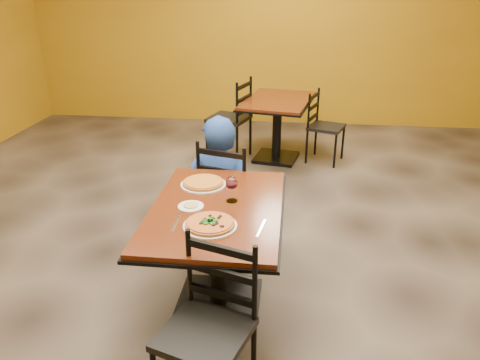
# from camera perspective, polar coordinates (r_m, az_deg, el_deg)

# --- Properties ---
(floor) EXTENTS (7.00, 8.00, 0.01)m
(floor) POSITION_cam_1_polar(r_m,az_deg,el_deg) (3.68, -1.38, -10.28)
(floor) COLOR black
(floor) RESTS_ON ground
(wall_back) EXTENTS (7.00, 0.01, 3.00)m
(wall_back) POSITION_cam_1_polar(r_m,az_deg,el_deg) (7.06, 3.20, 18.99)
(wall_back) COLOR #B08113
(wall_back) RESTS_ON ground
(table_main) EXTENTS (0.83, 1.23, 0.75)m
(table_main) POSITION_cam_1_polar(r_m,az_deg,el_deg) (2.96, -2.82, -6.63)
(table_main) COLOR #59220E
(table_main) RESTS_ON floor
(table_second) EXTENTS (0.95, 1.23, 0.75)m
(table_second) POSITION_cam_1_polar(r_m,az_deg,el_deg) (5.60, 4.62, 7.91)
(table_second) COLOR #59220E
(table_second) RESTS_ON floor
(chair_main_near) EXTENTS (0.51, 0.51, 0.90)m
(chair_main_near) POSITION_cam_1_polar(r_m,az_deg,el_deg) (2.39, -4.35, -18.48)
(chair_main_near) COLOR black
(chair_main_near) RESTS_ON floor
(chair_main_far) EXTENTS (0.52, 0.52, 0.93)m
(chair_main_far) POSITION_cam_1_polar(r_m,az_deg,el_deg) (3.74, -1.10, -1.48)
(chair_main_far) COLOR black
(chair_main_far) RESTS_ON floor
(chair_second_left) EXTENTS (0.56, 0.56, 0.99)m
(chair_second_left) POSITION_cam_1_polar(r_m,az_deg,el_deg) (5.66, -1.40, 7.55)
(chair_second_left) COLOR black
(chair_second_left) RESTS_ON floor
(chair_second_right) EXTENTS (0.49, 0.49, 0.85)m
(chair_second_right) POSITION_cam_1_polar(r_m,az_deg,el_deg) (5.64, 10.58, 6.37)
(chair_second_right) COLOR black
(chair_second_right) RESTS_ON floor
(diner) EXTENTS (0.57, 0.39, 1.08)m
(diner) POSITION_cam_1_polar(r_m,az_deg,el_deg) (3.81, -2.59, 0.15)
(diner) COLOR navy
(diner) RESTS_ON floor
(plate_main) EXTENTS (0.31, 0.31, 0.01)m
(plate_main) POSITION_cam_1_polar(r_m,az_deg,el_deg) (2.65, -3.70, -5.64)
(plate_main) COLOR white
(plate_main) RESTS_ON table_main
(pizza_main) EXTENTS (0.28, 0.28, 0.02)m
(pizza_main) POSITION_cam_1_polar(r_m,az_deg,el_deg) (2.64, -3.71, -5.34)
(pizza_main) COLOR maroon
(pizza_main) RESTS_ON plate_main
(plate_far) EXTENTS (0.31, 0.31, 0.01)m
(plate_far) POSITION_cam_1_polar(r_m,az_deg,el_deg) (3.17, -4.55, -0.54)
(plate_far) COLOR white
(plate_far) RESTS_ON table_main
(pizza_far) EXTENTS (0.28, 0.28, 0.02)m
(pizza_far) POSITION_cam_1_polar(r_m,az_deg,el_deg) (3.17, -4.56, -0.28)
(pizza_far) COLOR gold
(pizza_far) RESTS_ON plate_far
(side_plate) EXTENTS (0.16, 0.16, 0.01)m
(side_plate) POSITION_cam_1_polar(r_m,az_deg,el_deg) (2.88, -6.07, -3.25)
(side_plate) COLOR white
(side_plate) RESTS_ON table_main
(dip) EXTENTS (0.09, 0.09, 0.01)m
(dip) POSITION_cam_1_polar(r_m,az_deg,el_deg) (2.87, -6.08, -3.09)
(dip) COLOR tan
(dip) RESTS_ON side_plate
(wine_glass) EXTENTS (0.08, 0.08, 0.18)m
(wine_glass) POSITION_cam_1_polar(r_m,az_deg,el_deg) (2.90, -1.03, -1.01)
(wine_glass) COLOR white
(wine_glass) RESTS_ON table_main
(fork) EXTENTS (0.02, 0.19, 0.00)m
(fork) POSITION_cam_1_polar(r_m,az_deg,el_deg) (2.70, -7.93, -5.35)
(fork) COLOR silver
(fork) RESTS_ON table_main
(knife) EXTENTS (0.05, 0.21, 0.00)m
(knife) POSITION_cam_1_polar(r_m,az_deg,el_deg) (2.63, 2.61, -5.95)
(knife) COLOR silver
(knife) RESTS_ON table_main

